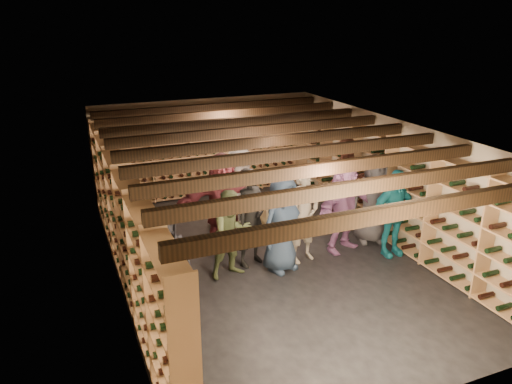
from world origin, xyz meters
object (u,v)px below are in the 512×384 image
Objects in this scene: crate_stack_right at (274,216)px; person_4 at (393,213)px; person_11 at (344,207)px; person_7 at (304,215)px; person_1 at (251,218)px; person_6 at (282,224)px; person_8 at (348,182)px; crate_stack_left at (224,214)px; person_0 at (166,258)px; person_5 at (223,202)px; person_2 at (232,234)px; crate_loose at (222,209)px; person_12 at (373,199)px; person_9 at (240,192)px.

person_4 reaches higher than crate_stack_right.
person_11 reaches higher than crate_stack_right.
person_1 is at bearing 151.26° from person_7.
person_6 is 2.54m from person_8.
crate_stack_left is 0.33× the size of person_0.
person_11 is (2.10, -0.96, -0.07)m from person_5.
crate_stack_right is at bearing 37.83° from person_2.
person_1 reaches higher than person_0.
crate_loose is 2.94m from person_8.
crate_loose is at bearing 146.66° from person_12.
crate_stack_left is 1.04× the size of crate_stack_right.
person_2 is 3.08m from person_4.
person_1 is at bearing 157.37° from person_11.
crate_loose is 0.30× the size of person_4.
person_6 is (0.42, -0.40, -0.03)m from person_1.
person_9 is at bearing 46.56° from person_0.
person_5 is 1.09× the size of person_6.
crate_stack_left is 0.85m from person_9.
person_9 is at bearing 54.33° from person_1.
person_0 is 1.33m from person_2.
person_8 reaches higher than person_2.
person_7 is at bearing -0.45° from person_6.
person_6 is 0.97× the size of person_12.
person_9 reaches higher than person_4.
person_7 is 0.94× the size of person_8.
person_8 is (2.16, 1.32, 0.07)m from person_6.
person_8 reaches higher than crate_stack_left.
person_7 is 0.99× the size of person_12.
person_0 is 4.61m from person_8.
person_1 is at bearing 23.79° from person_0.
person_2 is at bearing -90.01° from person_5.
person_8 is at bearing -17.72° from person_9.
person_1 is 1.02× the size of person_7.
person_2 is 0.87× the size of person_9.
person_1 is 1.16× the size of person_2.
person_1 reaches higher than person_11.
person_0 is 0.92× the size of person_6.
person_0 is at bearing 170.99° from person_11.
person_8 is 1.05× the size of person_12.
person_4 is 0.96× the size of person_6.
person_7 is (0.63, -2.81, 0.81)m from crate_loose.
person_9 is at bearing 55.84° from person_2.
person_5 reaches higher than person_0.
person_0 is 0.84× the size of person_5.
person_11 is (-0.74, 0.53, 0.04)m from person_4.
person_1 is (1.72, 0.74, 0.10)m from person_0.
person_4 is at bearing -48.49° from person_9.
person_5 reaches higher than person_9.
person_6 is (0.32, -2.25, 0.62)m from crate_stack_left.
crate_stack_right is 1.45m from crate_loose.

